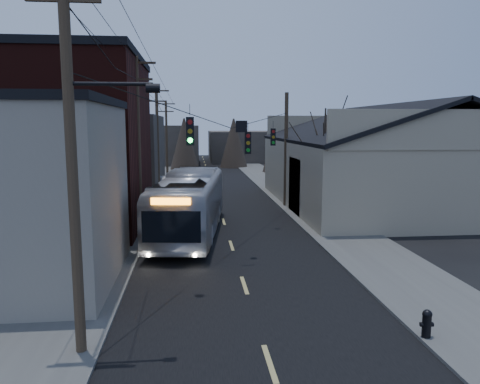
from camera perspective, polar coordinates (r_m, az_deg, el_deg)
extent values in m
cube|color=black|center=(39.82, -2.96, -0.68)|extent=(9.00, 110.00, 0.02)
cube|color=#474744|center=(40.03, -12.30, -0.74)|extent=(4.00, 110.00, 0.12)
cube|color=#474744|center=(40.65, 6.22, -0.46)|extent=(4.00, 110.00, 0.12)
cube|color=slate|center=(19.79, -26.68, -0.45)|extent=(8.00, 8.00, 7.00)
cube|color=black|center=(30.40, -21.30, 5.45)|extent=(10.00, 12.00, 10.00)
cube|color=#38342D|center=(46.00, -15.33, 4.62)|extent=(9.00, 14.00, 7.00)
cube|color=gray|center=(37.58, 17.64, 2.24)|extent=(16.00, 20.00, 5.00)
cube|color=black|center=(35.99, 11.99, 8.26)|extent=(8.16, 20.60, 2.86)
cube|color=black|center=(39.17, 23.31, 7.75)|extent=(8.16, 20.60, 2.86)
cube|color=#38342D|center=(74.47, -8.98, 5.71)|extent=(10.00, 12.00, 6.00)
cube|color=#38342D|center=(79.88, 0.62, 5.62)|extent=(12.00, 14.00, 5.00)
cone|color=black|center=(30.59, 10.22, 3.27)|extent=(0.40, 0.40, 7.20)
cylinder|color=#382B1E|center=(12.70, -19.83, 3.51)|extent=(0.28, 0.28, 10.50)
cylinder|color=#382B1E|center=(27.49, -12.28, 5.59)|extent=(0.28, 0.28, 10.00)
cube|color=#382B1E|center=(27.67, -12.58, 15.14)|extent=(2.20, 0.12, 0.12)
cylinder|color=#382B1E|center=(42.42, -10.02, 6.19)|extent=(0.28, 0.28, 9.50)
cube|color=#382B1E|center=(42.50, -10.17, 12.06)|extent=(2.20, 0.12, 0.12)
cylinder|color=#382B1E|center=(57.40, -8.93, 6.48)|extent=(0.28, 0.28, 9.00)
cube|color=#382B1E|center=(57.42, -9.03, 10.57)|extent=(2.20, 0.12, 0.12)
cylinder|color=#382B1E|center=(35.04, 5.63, 5.05)|extent=(0.28, 0.28, 8.50)
cube|color=black|center=(16.79, -6.11, 7.38)|extent=(0.28, 0.20, 1.00)
cube|color=black|center=(21.45, 0.97, 6.01)|extent=(0.28, 0.20, 1.00)
cube|color=black|center=(27.71, 4.05, 6.71)|extent=(0.28, 0.20, 1.00)
imported|color=#A2A5AE|center=(26.45, -6.16, -1.44)|extent=(4.46, 12.89, 3.52)
imported|color=#A6A8AD|center=(43.95, -8.86, 0.99)|extent=(1.54, 4.29, 1.41)
cylinder|color=black|center=(14.96, 21.79, -14.95)|extent=(0.26, 0.26, 0.65)
sphere|color=black|center=(14.83, 21.86, -13.68)|extent=(0.28, 0.28, 0.28)
cylinder|color=black|center=(14.94, 21.80, -14.76)|extent=(0.39, 0.17, 0.13)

